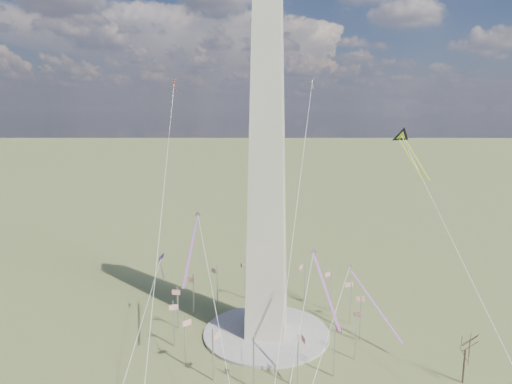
# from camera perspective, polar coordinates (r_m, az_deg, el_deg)

# --- Properties ---
(ground) EXTENTS (2000.00, 2000.00, 0.00)m
(ground) POSITION_cam_1_polar(r_m,az_deg,el_deg) (136.66, 1.31, -17.35)
(ground) COLOR #596532
(ground) RESTS_ON ground
(plaza) EXTENTS (36.00, 36.00, 0.80)m
(plaza) POSITION_cam_1_polar(r_m,az_deg,el_deg) (136.47, 1.31, -17.20)
(plaza) COLOR #AAA59B
(plaza) RESTS_ON ground
(washington_monument) EXTENTS (15.56, 15.56, 100.00)m
(washington_monument) POSITION_cam_1_polar(r_m,az_deg,el_deg) (121.95, 1.40, 3.01)
(washington_monument) COLOR beige
(washington_monument) RESTS_ON plaza
(flagpole_ring) EXTENTS (54.40, 54.40, 13.00)m
(flagpole_ring) POSITION_cam_1_polar(r_m,az_deg,el_deg) (133.43, 1.32, -14.59)
(flagpole_ring) COLOR silver
(flagpole_ring) RESTS_ON ground
(tree_near) EXTENTS (7.14, 7.14, 12.50)m
(tree_near) POSITION_cam_1_polar(r_m,az_deg,el_deg) (121.99, 24.72, -17.27)
(tree_near) COLOR #47362B
(tree_near) RESTS_ON ground
(kite_delta_black) EXTENTS (9.00, 16.60, 13.54)m
(kite_delta_black) POSITION_cam_1_polar(r_m,az_deg,el_deg) (138.10, 17.93, 6.31)
(kite_delta_black) COLOR black
(kite_delta_black) RESTS_ON ground
(kite_diamond_purple) EXTENTS (2.12, 3.02, 9.18)m
(kite_diamond_purple) POSITION_cam_1_polar(r_m,az_deg,el_deg) (138.38, -11.74, -8.38)
(kite_diamond_purple) COLOR #3F1972
(kite_diamond_purple) RESTS_ON ground
(kite_streamer_left) EXTENTS (7.19, 17.84, 12.71)m
(kite_streamer_left) POSITION_cam_1_polar(r_m,az_deg,el_deg) (108.84, 8.30, -10.70)
(kite_streamer_left) COLOR #FF2829
(kite_streamer_left) RESTS_ON ground
(kite_streamer_mid) EXTENTS (2.83, 20.75, 14.24)m
(kite_streamer_mid) POSITION_cam_1_polar(r_m,az_deg,el_deg) (120.36, -7.88, -5.83)
(kite_streamer_mid) COLOR #FF2829
(kite_streamer_mid) RESTS_ON ground
(kite_streamer_right) EXTENTS (14.09, 18.44, 15.08)m
(kite_streamer_right) POSITION_cam_1_polar(r_m,az_deg,el_deg) (134.46, 13.67, -12.03)
(kite_streamer_right) COLOR #FF2829
(kite_streamer_right) RESTS_ON ground
(kite_small_red) EXTENTS (1.22, 2.06, 4.88)m
(kite_small_red) POSITION_cam_1_polar(r_m,az_deg,el_deg) (164.03, -10.16, 13.35)
(kite_small_red) COLOR red
(kite_small_red) RESTS_ON ground
(kite_small_white) EXTENTS (1.39, 2.00, 4.16)m
(kite_small_white) POSITION_cam_1_polar(r_m,az_deg,el_deg) (171.59, 7.06, 13.55)
(kite_small_white) COLOR silver
(kite_small_white) RESTS_ON ground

